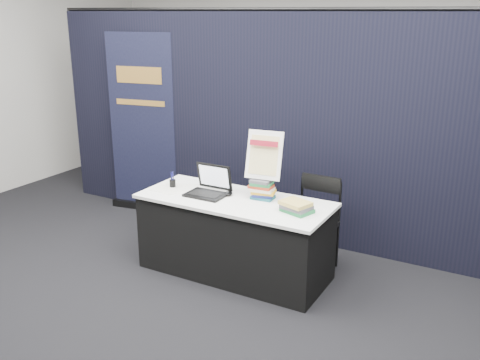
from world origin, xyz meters
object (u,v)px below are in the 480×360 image
(book_stack_short, at_px, (297,207))
(pullup_banner, at_px, (143,135))
(display_table, at_px, (235,236))
(info_sign, at_px, (264,156))
(book_stack_tall, at_px, (262,189))
(stacking_chair, at_px, (314,220))
(laptop, at_px, (209,188))

(book_stack_short, height_order, pullup_banner, pullup_banner)
(display_table, height_order, info_sign, info_sign)
(display_table, xyz_separation_m, info_sign, (0.22, 0.16, 0.78))
(book_stack_short, bearing_deg, pullup_banner, 158.28)
(book_stack_tall, bearing_deg, pullup_banner, 158.19)
(info_sign, bearing_deg, display_table, -152.26)
(pullup_banner, bearing_deg, book_stack_tall, -31.05)
(book_stack_tall, distance_m, book_stack_short, 0.45)
(pullup_banner, relative_size, stacking_chair, 2.40)
(book_stack_tall, bearing_deg, laptop, -164.80)
(book_stack_tall, distance_m, info_sign, 0.31)
(pullup_banner, bearing_deg, stacking_chair, -20.94)
(book_stack_tall, height_order, info_sign, info_sign)
(laptop, distance_m, book_stack_short, 0.91)
(book_stack_tall, xyz_separation_m, book_stack_short, (0.42, -0.16, -0.04))
(book_stack_short, distance_m, info_sign, 0.58)
(laptop, distance_m, pullup_banner, 1.83)
(display_table, distance_m, book_stack_tall, 0.53)
(display_table, bearing_deg, book_stack_short, -3.33)
(book_stack_tall, bearing_deg, display_table, -150.40)
(book_stack_short, bearing_deg, info_sign, 155.19)
(info_sign, bearing_deg, pullup_banner, 151.41)
(display_table, relative_size, laptop, 4.90)
(display_table, distance_m, info_sign, 0.82)
(display_table, bearing_deg, book_stack_tall, 29.60)
(display_table, distance_m, book_stack_short, 0.77)
(book_stack_tall, relative_size, book_stack_short, 0.79)
(book_stack_short, bearing_deg, laptop, 178.30)
(laptop, distance_m, stacking_chair, 1.05)
(display_table, xyz_separation_m, book_stack_short, (0.64, -0.04, 0.42))
(pullup_banner, bearing_deg, info_sign, -30.31)
(laptop, bearing_deg, pullup_banner, 148.09)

